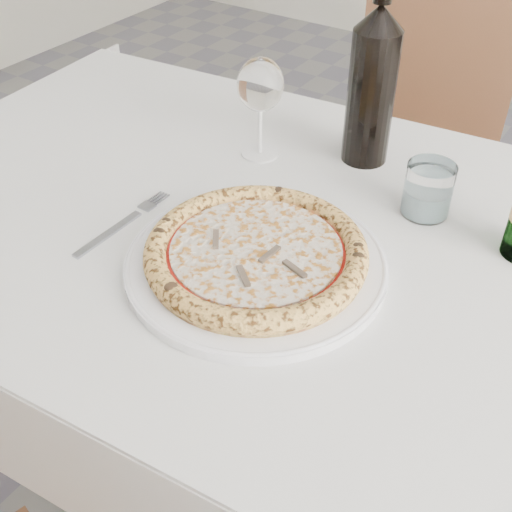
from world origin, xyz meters
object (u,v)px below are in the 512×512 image
(chair_far, at_px, (422,139))
(wine_bottle, at_px, (372,84))
(plate, at_px, (256,262))
(pizza, at_px, (256,252))
(dining_table, at_px, (292,278))
(wine_glass, at_px, (260,87))
(tumbler, at_px, (428,193))

(chair_far, xyz_separation_m, wine_bottle, (0.07, -0.53, 0.36))
(plate, height_order, pizza, pizza)
(dining_table, xyz_separation_m, plate, (0.00, -0.10, 0.10))
(wine_glass, height_order, wine_bottle, wine_bottle)
(wine_glass, bearing_deg, plate, -57.71)
(wine_glass, xyz_separation_m, wine_bottle, (0.16, 0.09, 0.01))
(dining_table, bearing_deg, tumbler, 47.20)
(plate, xyz_separation_m, wine_bottle, (-0.01, 0.35, 0.13))
(dining_table, bearing_deg, plate, -90.00)
(chair_far, height_order, plate, chair_far)
(plate, bearing_deg, wine_bottle, 91.42)
(tumbler, distance_m, wine_bottle, 0.20)
(wine_glass, relative_size, wine_bottle, 0.54)
(chair_far, distance_m, wine_bottle, 0.64)
(plate, relative_size, wine_glass, 2.07)
(chair_far, relative_size, tumbler, 11.50)
(pizza, bearing_deg, dining_table, 89.99)
(dining_table, distance_m, wine_bottle, 0.33)
(wine_bottle, bearing_deg, tumbler, -32.60)
(tumbler, bearing_deg, chair_far, 109.24)
(wine_glass, xyz_separation_m, tumbler, (0.30, -0.01, -0.09))
(pizza, bearing_deg, tumbler, 60.88)
(wine_glass, bearing_deg, chair_far, 82.04)
(dining_table, height_order, pizza, pizza)
(plate, distance_m, tumbler, 0.29)
(chair_far, distance_m, plate, 0.91)
(wine_glass, distance_m, wine_bottle, 0.18)
(dining_table, relative_size, tumbler, 18.24)
(dining_table, relative_size, pizza, 4.92)
(plate, relative_size, tumbler, 4.39)
(chair_far, bearing_deg, pizza, -84.91)
(pizza, distance_m, tumbler, 0.29)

